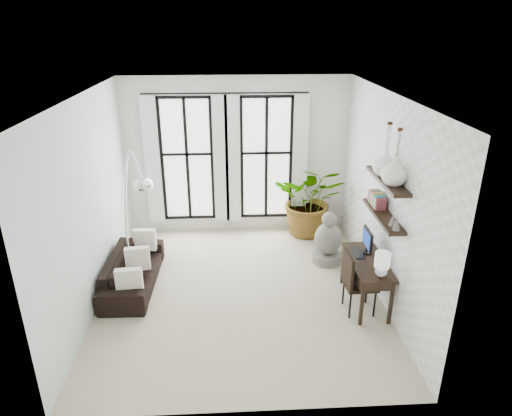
{
  "coord_description": "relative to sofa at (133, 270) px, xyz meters",
  "views": [
    {
      "loc": [
        -0.1,
        -6.45,
        4.18
      ],
      "look_at": [
        0.27,
        0.3,
        1.37
      ],
      "focal_mm": 32.0,
      "sensor_mm": 36.0,
      "label": 1
    }
  ],
  "objects": [
    {
      "name": "vase_b",
      "position": [
        3.91,
        -0.57,
        1.99
      ],
      "size": [
        0.37,
        0.37,
        0.38
      ],
      "primitive_type": "imported",
      "color": "white",
      "rests_on": "shelf_upper"
    },
    {
      "name": "windows",
      "position": [
        1.6,
        2.11,
        1.28
      ],
      "size": [
        3.26,
        0.13,
        2.65
      ],
      "color": "white",
      "rests_on": "wall_back"
    },
    {
      "name": "plant",
      "position": [
        3.28,
        1.83,
        0.5
      ],
      "size": [
        1.65,
        1.52,
        1.55
      ],
      "primitive_type": "imported",
      "rotation": [
        0.0,
        0.0,
        -0.26
      ],
      "color": "#2D7228",
      "rests_on": "floor"
    },
    {
      "name": "wall_shelves",
      "position": [
        3.91,
        -0.68,
        1.45
      ],
      "size": [
        0.25,
        1.3,
        0.6
      ],
      "color": "black",
      "rests_on": "wall_right"
    },
    {
      "name": "buddha",
      "position": [
        3.43,
        0.62,
        0.14
      ],
      "size": [
        0.55,
        0.55,
        0.99
      ],
      "color": "slate",
      "rests_on": "floor"
    },
    {
      "name": "desk_chair",
      "position": [
        3.51,
        -0.94,
        0.29
      ],
      "size": [
        0.49,
        0.49,
        0.99
      ],
      "rotation": [
        0.0,
        0.0,
        0.04
      ],
      "color": "black",
      "rests_on": "floor"
    },
    {
      "name": "desk",
      "position": [
        3.75,
        -0.77,
        0.43
      ],
      "size": [
        0.54,
        1.27,
        1.14
      ],
      "color": "black",
      "rests_on": "floor"
    },
    {
      "name": "throw_pillows",
      "position": [
        0.1,
        0.0,
        0.22
      ],
      "size": [
        0.4,
        1.52,
        0.4
      ],
      "color": "silver",
      "rests_on": "sofa"
    },
    {
      "name": "wall_back",
      "position": [
        1.8,
        2.18,
        1.32
      ],
      "size": [
        4.5,
        0.0,
        4.5
      ],
      "primitive_type": "plane",
      "rotation": [
        1.57,
        0.0,
        0.0
      ],
      "color": "white",
      "rests_on": "floor"
    },
    {
      "name": "arc_lamp",
      "position": [
        0.11,
        0.16,
        1.39
      ],
      "size": [
        0.73,
        0.55,
        2.31
      ],
      "color": "silver",
      "rests_on": "floor"
    },
    {
      "name": "ceiling",
      "position": [
        1.8,
        -0.32,
        2.92
      ],
      "size": [
        5.0,
        5.0,
        0.0
      ],
      "primitive_type": "plane",
      "color": "white",
      "rests_on": "wall_back"
    },
    {
      "name": "floor",
      "position": [
        1.8,
        -0.32,
        -0.28
      ],
      "size": [
        5.0,
        5.0,
        0.0
      ],
      "primitive_type": "plane",
      "color": "#B3A98E",
      "rests_on": "ground"
    },
    {
      "name": "sofa",
      "position": [
        0.0,
        0.0,
        0.0
      ],
      "size": [
        0.79,
        1.92,
        0.56
      ],
      "primitive_type": "imported",
      "rotation": [
        0.0,
        0.0,
        1.55
      ],
      "color": "black",
      "rests_on": "floor"
    },
    {
      "name": "wall_right",
      "position": [
        4.05,
        -0.32,
        1.32
      ],
      "size": [
        0.0,
        5.0,
        5.0
      ],
      "primitive_type": "plane",
      "rotation": [
        1.57,
        0.0,
        -1.57
      ],
      "color": "white",
      "rests_on": "floor"
    },
    {
      "name": "wall_left",
      "position": [
        -0.45,
        -0.32,
        1.32
      ],
      "size": [
        0.0,
        5.0,
        5.0
      ],
      "primitive_type": "plane",
      "rotation": [
        1.57,
        0.0,
        1.57
      ],
      "color": "silver",
      "rests_on": "floor"
    },
    {
      "name": "vase_a",
      "position": [
        3.91,
        -0.97,
        1.99
      ],
      "size": [
        0.37,
        0.37,
        0.38
      ],
      "primitive_type": "imported",
      "color": "white",
      "rests_on": "shelf_upper"
    }
  ]
}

